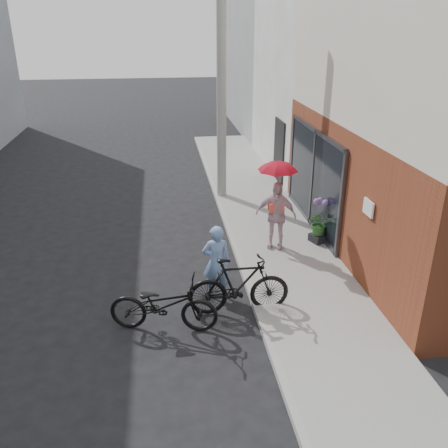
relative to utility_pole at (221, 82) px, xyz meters
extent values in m
plane|color=black|center=(-1.10, -6.00, -3.50)|extent=(80.00, 80.00, 0.00)
cube|color=gray|center=(1.00, -4.00, -3.44)|extent=(2.20, 24.00, 0.12)
cube|color=#9E9E99|center=(-0.16, -4.00, -3.44)|extent=(0.12, 24.00, 0.12)
cube|color=black|center=(2.06, -2.50, -2.14)|extent=(0.06, 3.80, 2.40)
cube|color=white|center=(2.06, -5.80, -1.68)|extent=(0.04, 0.40, 0.30)
cube|color=white|center=(6.10, 3.00, 0.00)|extent=(8.00, 6.00, 7.00)
cube|color=gray|center=(6.10, 10.00, 0.00)|extent=(8.00, 8.00, 7.00)
cylinder|color=#9E9E99|center=(0.00, 0.00, 0.00)|extent=(0.28, 0.28, 7.00)
imported|color=#6A8BBE|center=(-0.84, -5.60, -2.74)|extent=(0.56, 0.37, 1.53)
imported|color=black|center=(-1.90, -6.59, -2.99)|extent=(2.02, 1.05, 1.01)
imported|color=black|center=(-0.50, -6.23, -2.93)|extent=(1.91, 0.55, 1.15)
imported|color=beige|center=(0.77, -3.80, -2.57)|extent=(1.03, 0.73, 1.62)
imported|color=red|center=(0.77, -3.80, -1.38)|extent=(0.87, 0.87, 0.76)
cube|color=black|center=(1.90, -3.67, -3.29)|extent=(0.47, 0.47, 0.19)
imported|color=#2B5C25|center=(1.90, -3.67, -2.89)|extent=(0.54, 0.47, 0.60)
camera|label=1|loc=(-1.80, -13.75, 1.61)|focal=38.00mm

